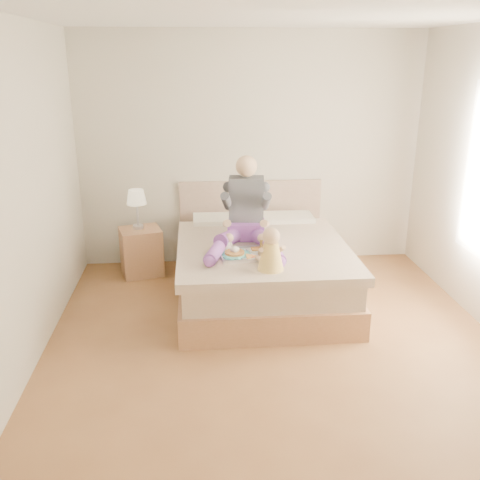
{
  "coord_description": "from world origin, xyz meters",
  "views": [
    {
      "loc": [
        -0.66,
        -4.11,
        2.4
      ],
      "look_at": [
        -0.24,
        0.8,
        0.7
      ],
      "focal_mm": 40.0,
      "sensor_mm": 36.0,
      "label": 1
    }
  ],
  "objects": [
    {
      "name": "adult",
      "position": [
        -0.16,
        1.0,
        0.87
      ],
      "size": [
        0.74,
        1.1,
        0.88
      ],
      "rotation": [
        0.0,
        0.0,
        -0.11
      ],
      "color": "#783E9C",
      "rests_on": "bed"
    },
    {
      "name": "room",
      "position": [
        0.08,
        0.01,
        1.51
      ],
      "size": [
        4.02,
        4.22,
        2.71
      ],
      "color": "brown",
      "rests_on": "ground"
    },
    {
      "name": "baby",
      "position": [
        -0.01,
        0.25,
        0.77
      ],
      "size": [
        0.25,
        0.35,
        0.39
      ],
      "rotation": [
        0.0,
        0.0,
        0.22
      ],
      "color": "#E6B948",
      "rests_on": "bed"
    },
    {
      "name": "lamp",
      "position": [
        -1.32,
        1.76,
        0.89
      ],
      "size": [
        0.22,
        0.22,
        0.45
      ],
      "color": "silver",
      "rests_on": "nightstand"
    },
    {
      "name": "tray",
      "position": [
        -0.21,
        0.61,
        0.64
      ],
      "size": [
        0.52,
        0.43,
        0.14
      ],
      "rotation": [
        0.0,
        0.0,
        0.12
      ],
      "color": "silver",
      "rests_on": "bed"
    },
    {
      "name": "nightstand",
      "position": [
        -1.3,
        1.73,
        0.27
      ],
      "size": [
        0.53,
        0.5,
        0.54
      ],
      "rotation": [
        0.0,
        0.0,
        0.26
      ],
      "color": "#946745",
      "rests_on": "ground"
    },
    {
      "name": "bed",
      "position": [
        0.0,
        1.08,
        0.32
      ],
      "size": [
        1.7,
        2.18,
        1.0
      ],
      "color": "#946745",
      "rests_on": "ground"
    }
  ]
}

